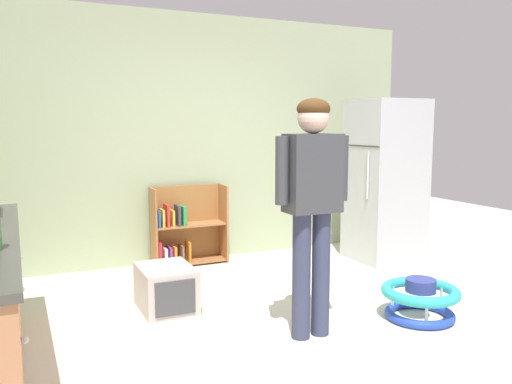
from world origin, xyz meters
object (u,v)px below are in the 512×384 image
(bookshelf, at_px, (183,230))
(baby_walker, at_px, (420,299))
(refrigerator, at_px, (385,180))
(pet_carrier, at_px, (166,288))
(standing_person, at_px, (312,194))

(bookshelf, relative_size, baby_walker, 1.41)
(refrigerator, height_order, pet_carrier, refrigerator)
(refrigerator, distance_m, standing_person, 2.43)
(bookshelf, bearing_deg, baby_walker, -62.92)
(bookshelf, xyz_separation_m, pet_carrier, (-0.55, -1.30, -0.19))
(standing_person, xyz_separation_m, pet_carrier, (-0.80, 0.97, -0.85))
(pet_carrier, bearing_deg, baby_walker, -30.74)
(refrigerator, xyz_separation_m, standing_person, (-1.87, -1.55, 0.14))
(bookshelf, distance_m, standing_person, 2.38)
(baby_walker, bearing_deg, standing_person, 175.76)
(baby_walker, distance_m, pet_carrier, 2.03)
(standing_person, relative_size, baby_walker, 2.80)
(standing_person, bearing_deg, baby_walker, -4.24)
(standing_person, bearing_deg, pet_carrier, 129.48)
(standing_person, xyz_separation_m, baby_walker, (0.95, -0.07, -0.88))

